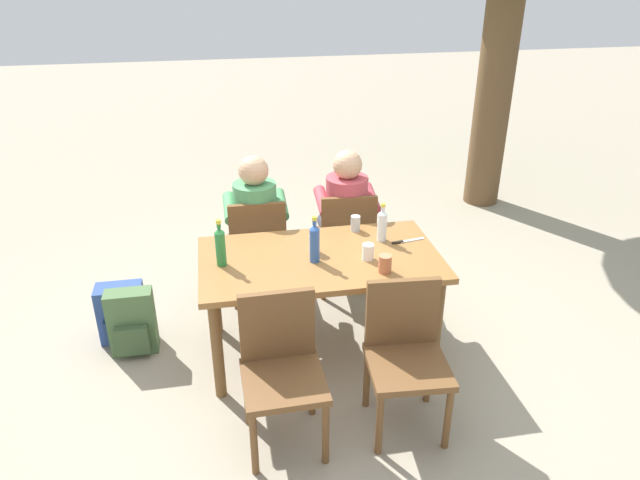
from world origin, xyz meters
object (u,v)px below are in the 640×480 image
object	(u,v)px
chair_far_right	(346,237)
chair_near_left	(281,363)
cup_terracotta	(385,264)
cup_glass	(314,244)
table_knife	(406,241)
bottle_blue	(315,242)
bottle_green	(220,246)
backpack_by_near_side	(132,324)
cup_steel	(355,223)
person_in_plaid_shirt	(344,212)
backpack_by_far_side	(122,314)
person_in_white_shirt	(255,218)
cup_white	(368,252)
bottle_clear	(382,225)
chair_near_right	(405,349)
chair_far_left	(258,244)
dining_table	(320,269)

from	to	relation	value
chair_far_right	chair_near_left	xyz separation A→B (m)	(-0.69, -1.46, 0.00)
cup_terracotta	cup_glass	bearing A→B (deg)	138.82
table_knife	bottle_blue	bearing A→B (deg)	-166.33
bottle_green	backpack_by_near_side	size ratio (longest dim) A/B	0.66
backpack_by_near_side	cup_steel	bearing A→B (deg)	4.77
chair_far_right	table_knife	xyz separation A→B (m)	(0.27, -0.62, 0.24)
person_in_plaid_shirt	backpack_by_far_side	xyz separation A→B (m)	(-1.70, -0.46, -0.45)
chair_near_left	person_in_white_shirt	world-z (taller)	person_in_white_shirt
cup_terracotta	cup_white	size ratio (longest dim) A/B	1.06
bottle_blue	cup_steel	world-z (taller)	bottle_blue
bottle_green	cup_white	bearing A→B (deg)	-5.96
cup_white	table_knife	bearing A→B (deg)	31.71
person_in_white_shirt	bottle_clear	world-z (taller)	person_in_white_shirt
chair_near_right	cup_glass	distance (m)	0.93
chair_far_left	bottle_clear	distance (m)	1.05
bottle_clear	backpack_by_far_side	distance (m)	1.93
chair_far_left	chair_near_right	xyz separation A→B (m)	(0.70, -1.46, 0.00)
chair_near_right	table_knife	distance (m)	0.91
person_in_white_shirt	bottle_blue	bearing A→B (deg)	-71.17
chair_near_right	bottle_green	distance (m)	1.28
cup_terracotta	bottle_green	bearing A→B (deg)	164.49
chair_far_right	cup_steel	xyz separation A→B (m)	(-0.03, -0.39, 0.30)
chair_near_left	chair_near_right	bearing A→B (deg)	-0.02
chair_far_left	person_in_plaid_shirt	bearing A→B (deg)	8.92
cup_white	cup_glass	world-z (taller)	cup_glass
chair_far_left	bottle_blue	bearing A→B (deg)	-68.70
dining_table	table_knife	xyz separation A→B (m)	(0.61, 0.11, 0.10)
cup_glass	table_knife	distance (m)	0.64
bottle_blue	bottle_green	distance (m)	0.58
dining_table	cup_white	distance (m)	0.34
chair_near_right	person_in_plaid_shirt	distance (m)	1.58
dining_table	chair_far_right	size ratio (longest dim) A/B	1.78
dining_table	cup_glass	distance (m)	0.17
cup_white	bottle_green	bearing A→B (deg)	174.04
bottle_clear	bottle_green	xyz separation A→B (m)	(-1.08, -0.15, 0.02)
cup_white	backpack_by_near_side	size ratio (longest dim) A/B	0.22
chair_near_left	backpack_by_near_side	xyz separation A→B (m)	(-0.91, 0.94, -0.26)
bottle_blue	chair_near_left	bearing A→B (deg)	-114.29
cup_steel	cup_glass	world-z (taller)	cup_glass
chair_far_left	bottle_blue	size ratio (longest dim) A/B	2.81
dining_table	table_knife	world-z (taller)	table_knife
table_knife	backpack_by_near_side	distance (m)	1.94
dining_table	bottle_clear	distance (m)	0.52
cup_glass	backpack_by_near_side	xyz separation A→B (m)	(-1.23, 0.14, -0.56)
chair_far_right	chair_near_left	size ratio (longest dim) A/B	1.00
chair_far_left	backpack_by_far_side	world-z (taller)	chair_far_left
person_in_white_shirt	bottle_clear	distance (m)	1.07
chair_near_right	cup_glass	bearing A→B (deg)	115.49
cup_glass	chair_near_left	bearing A→B (deg)	-112.01
bottle_clear	bottle_blue	distance (m)	0.54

